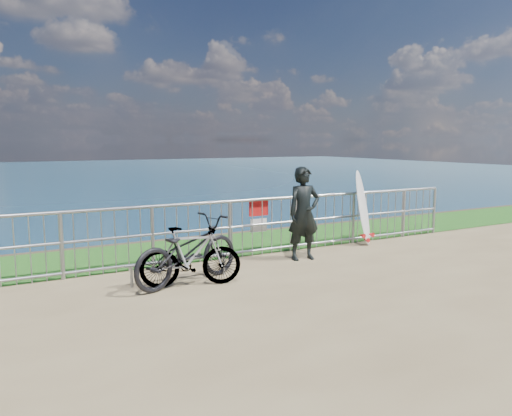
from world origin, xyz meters
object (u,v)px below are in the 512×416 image
surfer (304,214)px  bicycle_near (188,250)px  bicycle_far (191,257)px  surfboard (363,210)px

surfer → bicycle_near: (-2.50, -0.45, -0.35)m
surfer → bicycle_far: size_ratio=1.12×
surfer → surfboard: 1.96m
surfboard → bicycle_near: 4.50m
surfboard → bicycle_far: surfboard is taller
surfer → bicycle_near: size_ratio=0.88×
surfer → bicycle_near: surfer is taller
bicycle_near → bicycle_far: 0.19m
surfboard → bicycle_near: (-4.39, -0.96, -0.22)m
surfer → bicycle_far: bearing=-159.8°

